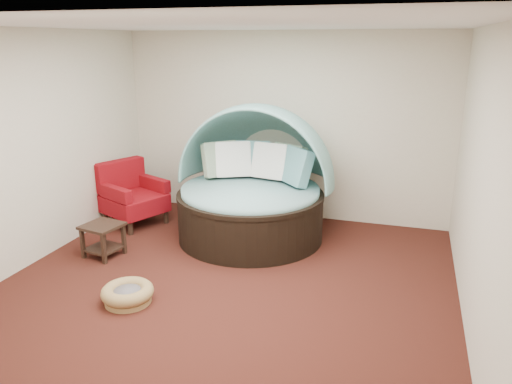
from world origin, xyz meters
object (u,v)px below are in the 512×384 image
(canopy_daybed, at_px, (253,177))
(pet_basket, at_px, (128,294))
(red_armchair, at_px, (132,195))
(side_table, at_px, (103,236))

(canopy_daybed, relative_size, pet_basket, 2.99)
(pet_basket, height_order, red_armchair, red_armchair)
(red_armchair, distance_m, side_table, 1.23)
(side_table, bearing_deg, red_armchair, 103.24)
(pet_basket, bearing_deg, canopy_daybed, 73.11)
(pet_basket, relative_size, red_armchair, 0.69)
(side_table, bearing_deg, pet_basket, -46.05)
(red_armchair, xyz_separation_m, side_table, (0.28, -1.19, -0.16))
(canopy_daybed, height_order, side_table, canopy_daybed)
(canopy_daybed, distance_m, side_table, 2.13)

